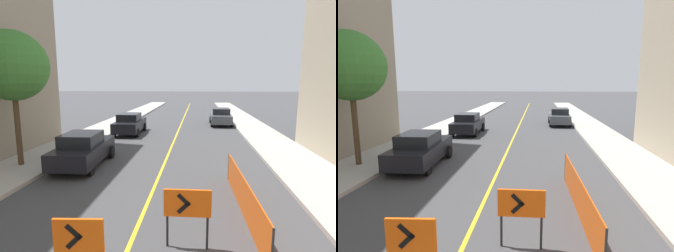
# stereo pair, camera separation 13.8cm
# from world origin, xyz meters

# --- Properties ---
(lane_stripe) EXTENTS (0.12, 64.24, 0.01)m
(lane_stripe) POSITION_xyz_m (0.00, 32.12, 0.00)
(lane_stripe) COLOR gold
(lane_stripe) RESTS_ON ground_plane
(sidewalk_left) EXTENTS (2.93, 64.24, 0.16)m
(sidewalk_left) POSITION_xyz_m (-6.31, 32.12, 0.08)
(sidewalk_left) COLOR #ADA89E
(sidewalk_left) RESTS_ON ground_plane
(sidewalk_right) EXTENTS (2.93, 64.24, 0.16)m
(sidewalk_right) POSITION_xyz_m (6.31, 32.12, 0.08)
(sidewalk_right) COLOR #ADA89E
(sidewalk_right) RESTS_ON ground_plane
(arrow_barricade_primary) EXTENTS (0.93, 0.15, 1.41)m
(arrow_barricade_primary) POSITION_xyz_m (-0.56, 15.46, 1.00)
(arrow_barricade_primary) COLOR #EF560C
(arrow_barricade_primary) RESTS_ON ground_plane
(arrow_barricade_secondary) EXTENTS (1.10, 0.11, 1.43)m
(arrow_barricade_secondary) POSITION_xyz_m (1.36, 16.94, 1.03)
(arrow_barricade_secondary) COLOR #EF560C
(arrow_barricade_secondary) RESTS_ON ground_plane
(safety_mesh_fence) EXTENTS (0.27, 5.50, 1.08)m
(safety_mesh_fence) POSITION_xyz_m (2.94, 18.86, 0.54)
(safety_mesh_fence) COLOR #EF560C
(safety_mesh_fence) RESTS_ON ground_plane
(parked_car_curb_near) EXTENTS (2.05, 4.40, 1.59)m
(parked_car_curb_near) POSITION_xyz_m (-3.72, 22.70, 0.80)
(parked_car_curb_near) COLOR black
(parked_car_curb_near) RESTS_ON ground_plane
(parked_car_curb_mid) EXTENTS (1.94, 4.34, 1.59)m
(parked_car_curb_mid) POSITION_xyz_m (-3.63, 30.81, 0.80)
(parked_car_curb_mid) COLOR black
(parked_car_curb_mid) RESTS_ON ground_plane
(parked_car_curb_far) EXTENTS (1.94, 4.33, 1.59)m
(parked_car_curb_far) POSITION_xyz_m (3.71, 36.04, 0.80)
(parked_car_curb_far) COLOR #474C51
(parked_car_curb_far) RESTS_ON ground_plane
(street_tree_left_near) EXTENTS (3.03, 3.03, 5.94)m
(street_tree_left_near) POSITION_xyz_m (-6.46, 22.05, 4.57)
(street_tree_left_near) COLOR #4C3823
(street_tree_left_near) RESTS_ON sidewalk_left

